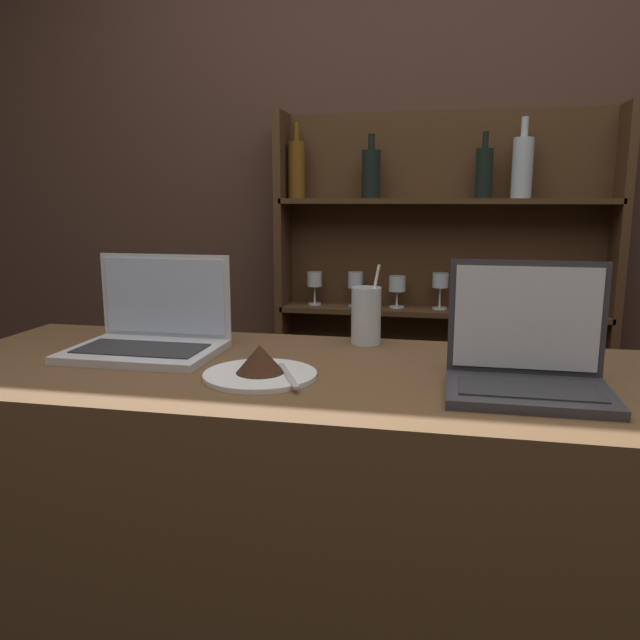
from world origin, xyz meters
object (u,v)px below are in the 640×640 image
Objects in this scene: laptop_far at (527,362)px; cake_plate at (260,367)px; laptop_near at (151,332)px; water_glass at (366,316)px.

cake_plate is at bearing -178.86° from laptop_far.
laptop_near is 0.84m from laptop_far.
laptop_near is at bearing 169.97° from laptop_far.
laptop_far reaches higher than water_glass.
laptop_near is 1.69× the size of water_glass.
laptop_near is at bearing 153.56° from cake_plate.
laptop_near is 0.35m from cake_plate.
laptop_far reaches higher than cake_plate.
cake_plate is 0.38m from water_glass.
cake_plate is (0.32, -0.16, -0.02)m from laptop_near.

